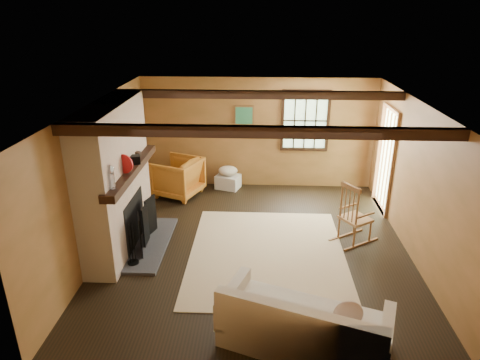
# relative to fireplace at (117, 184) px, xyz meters

# --- Properties ---
(ground) EXTENTS (5.50, 5.50, 0.00)m
(ground) POSITION_rel_fireplace_xyz_m (2.23, 0.00, -1.10)
(ground) COLOR black
(ground) RESTS_ON ground
(room_envelope) EXTENTS (5.02, 5.52, 2.44)m
(room_envelope) POSITION_rel_fireplace_xyz_m (2.45, 0.26, 0.53)
(room_envelope) COLOR #A56A3A
(room_envelope) RESTS_ON ground
(fireplace) EXTENTS (1.02, 2.30, 2.40)m
(fireplace) POSITION_rel_fireplace_xyz_m (0.00, 0.00, 0.00)
(fireplace) COLOR #A45C3F
(fireplace) RESTS_ON ground
(rug) EXTENTS (2.50, 3.00, 0.01)m
(rug) POSITION_rel_fireplace_xyz_m (2.43, -0.20, -1.10)
(rug) COLOR tan
(rug) RESTS_ON ground
(rocking_chair) EXTENTS (0.87, 0.77, 1.08)m
(rocking_chair) POSITION_rel_fireplace_xyz_m (3.88, 0.31, -0.65)
(rocking_chair) COLOR #A27C4F
(rocking_chair) RESTS_ON ground
(sofa) EXTENTS (2.11, 1.45, 0.78)m
(sofa) POSITION_rel_fireplace_xyz_m (2.81, -2.24, -0.82)
(sofa) COLOR beige
(sofa) RESTS_ON ground
(firewood_pile) EXTENTS (0.72, 0.13, 0.26)m
(firewood_pile) POSITION_rel_fireplace_xyz_m (0.30, 2.46, -0.97)
(firewood_pile) COLOR brown
(firewood_pile) RESTS_ON ground
(laundry_basket) EXTENTS (0.59, 0.52, 0.30)m
(laundry_basket) POSITION_rel_fireplace_xyz_m (1.58, 2.54, -0.95)
(laundry_basket) COLOR silver
(laundry_basket) RESTS_ON ground
(basket_pillow) EXTENTS (0.48, 0.41, 0.21)m
(basket_pillow) POSITION_rel_fireplace_xyz_m (1.58, 2.54, -0.70)
(basket_pillow) COLOR beige
(basket_pillow) RESTS_ON laundry_basket
(armchair) EXTENTS (1.16, 1.15, 0.82)m
(armchair) POSITION_rel_fireplace_xyz_m (0.55, 2.10, -0.69)
(armchair) COLOR #BF6026
(armchair) RESTS_ON ground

